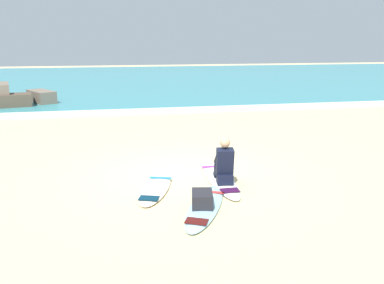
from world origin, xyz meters
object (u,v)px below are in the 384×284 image
beach_bag (202,201)px  surfer_seated (224,165)px  surfboard_spare_near (155,188)px  surfboard_spare_far (205,206)px  surfboard_main (219,178)px

beach_bag → surfer_seated: bearing=57.3°
surfboard_spare_near → surfboard_spare_far: (0.78, -1.04, -0.00)m
surfboard_spare_far → beach_bag: 0.14m
surfboard_spare_far → surfboard_spare_near: bearing=127.0°
surfboard_main → surfer_seated: 0.50m
surfboard_main → beach_bag: bearing=-116.3°
surfer_seated → surfboard_spare_near: (-1.42, -0.03, -0.40)m
surfboard_spare_far → beach_bag: bearing=-156.8°
surfboard_spare_far → surfboard_main: bearing=65.3°
surfboard_main → surfboard_spare_near: same height
surfboard_main → surfer_seated: size_ratio=2.65×
surfboard_spare_near → surfboard_spare_far: size_ratio=0.88×
surfer_seated → surfboard_spare_far: bearing=-120.9°
surfer_seated → surfboard_spare_far: surfer_seated is taller
surfboard_spare_far → surfer_seated: bearing=59.1°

